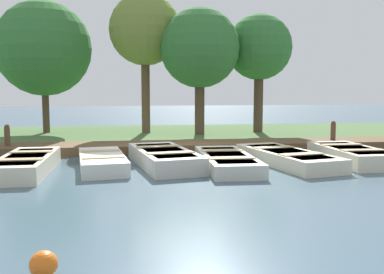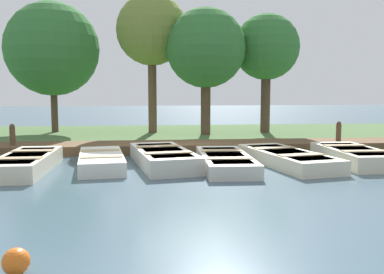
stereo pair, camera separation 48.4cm
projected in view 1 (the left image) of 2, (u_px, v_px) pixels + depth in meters
ground_plane at (180, 159)px, 11.65m from camera, size 80.00×80.00×0.00m
shore_bank at (165, 136)px, 16.55m from camera, size 8.00×24.00×0.19m
dock_walkway at (175, 147)px, 13.05m from camera, size 1.48×16.10×0.27m
rowboat_0 at (26, 164)px, 9.70m from camera, size 3.11×1.08×0.41m
rowboat_1 at (102, 161)px, 10.27m from camera, size 2.94×1.38×0.35m
rowboat_2 at (164, 157)px, 10.55m from camera, size 3.33×1.74×0.42m
rowboat_3 at (226, 160)px, 10.37m from camera, size 3.29×1.22×0.34m
rowboat_4 at (287, 157)px, 10.81m from camera, size 3.57×1.85×0.36m
rowboat_5 at (351, 155)px, 11.07m from camera, size 2.86×1.22×0.41m
mooring_post_near at (7, 140)px, 12.23m from camera, size 0.16×0.16×0.89m
mooring_post_far at (333, 135)px, 13.65m from camera, size 0.16×0.16×0.89m
buoy at (44, 265)px, 4.25m from camera, size 0.28×0.28×0.28m
park_tree_far_left at (44, 49)px, 16.61m from camera, size 3.68×3.68×5.32m
park_tree_left at (145, 31)px, 16.54m from camera, size 2.77×2.77×5.59m
park_tree_center at (200, 49)px, 15.99m from camera, size 2.98×2.98×4.93m
park_tree_right at (259, 48)px, 16.82m from camera, size 2.58×2.58×4.84m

